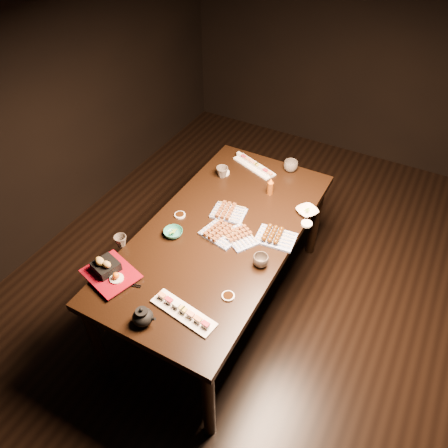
{
  "coord_description": "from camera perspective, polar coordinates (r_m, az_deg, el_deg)",
  "views": [
    {
      "loc": [
        0.6,
        -1.75,
        2.65
      ],
      "look_at": [
        -0.38,
        0.04,
        0.77
      ],
      "focal_mm": 35.0,
      "sensor_mm": 36.0,
      "label": 1
    }
  ],
  "objects": [
    {
      "name": "teacup_far_right",
      "position": [
        3.28,
        8.7,
        7.5
      ],
      "size": [
        0.13,
        0.13,
        0.08
      ],
      "primitive_type": "imported",
      "rotation": [
        0.0,
        0.0,
        -0.4
      ],
      "color": "#4E443C",
      "rests_on": "dining_table"
    },
    {
      "name": "ground",
      "position": [
        3.23,
        5.69,
        -12.79
      ],
      "size": [
        5.0,
        5.0,
        0.0
      ],
      "primitive_type": "plane",
      "color": "black",
      "rests_on": "ground"
    },
    {
      "name": "edamame_bowl_green",
      "position": [
        2.74,
        -6.65,
        -1.14
      ],
      "size": [
        0.12,
        0.12,
        0.04
      ],
      "primitive_type": "imported",
      "rotation": [
        0.0,
        0.0,
        0.01
      ],
      "color": "#2A806B",
      "rests_on": "dining_table"
    },
    {
      "name": "teacup_far_left",
      "position": [
        3.18,
        -0.24,
        6.8
      ],
      "size": [
        0.1,
        0.1,
        0.08
      ],
      "primitive_type": "imported",
      "rotation": [
        0.0,
        0.0,
        -0.15
      ],
      "color": "#4E443C",
      "rests_on": "dining_table"
    },
    {
      "name": "sauce_dish_nw",
      "position": [
        3.23,
        -0.03,
        6.72
      ],
      "size": [
        0.09,
        0.09,
        0.01
      ],
      "primitive_type": "cylinder",
      "rotation": [
        0.0,
        0.0,
        -0.13
      ],
      "color": "white",
      "rests_on": "dining_table"
    },
    {
      "name": "teapot",
      "position": [
        2.31,
        -10.61,
        -11.67
      ],
      "size": [
        0.15,
        0.15,
        0.11
      ],
      "primitive_type": null,
      "rotation": [
        0.0,
        0.0,
        0.17
      ],
      "color": "black",
      "rests_on": "dining_table"
    },
    {
      "name": "tsukune_plate",
      "position": [
        2.71,
        6.81,
        -1.51
      ],
      "size": [
        0.25,
        0.2,
        0.06
      ],
      "primitive_type": null,
      "rotation": [
        0.0,
        0.0,
        0.1
      ],
      "color": "#828EB6",
      "rests_on": "dining_table"
    },
    {
      "name": "edamame_bowl_cream",
      "position": [
        2.93,
        10.79,
        1.64
      ],
      "size": [
        0.18,
        0.18,
        0.03
      ],
      "primitive_type": "imported",
      "rotation": [
        0.0,
        0.0,
        -0.55
      ],
      "color": "#FFECD0",
      "rests_on": "dining_table"
    },
    {
      "name": "sauce_dish_west",
      "position": [
        2.88,
        -5.78,
        1.17
      ],
      "size": [
        0.1,
        0.1,
        0.01
      ],
      "primitive_type": "cylinder",
      "rotation": [
        0.0,
        0.0,
        -0.43
      ],
      "color": "white",
      "rests_on": "dining_table"
    },
    {
      "name": "sauce_dish_east",
      "position": [
        2.85,
        10.75,
        0.04
      ],
      "size": [
        0.09,
        0.09,
        0.01
      ],
      "primitive_type": "cylinder",
      "rotation": [
        0.0,
        0.0,
        -0.31
      ],
      "color": "white",
      "rests_on": "dining_table"
    },
    {
      "name": "sushi_platter_near",
      "position": [
        2.33,
        -5.34,
        -11.21
      ],
      "size": [
        0.4,
        0.16,
        0.05
      ],
      "primitive_type": null,
      "rotation": [
        0.0,
        0.0,
        -0.15
      ],
      "color": "white",
      "rests_on": "dining_table"
    },
    {
      "name": "sushi_platter_far",
      "position": [
        3.3,
        3.97,
        7.75
      ],
      "size": [
        0.37,
        0.23,
        0.04
      ],
      "primitive_type": null,
      "rotation": [
        0.0,
        0.0,
        2.77
      ],
      "color": "white",
      "rests_on": "dining_table"
    },
    {
      "name": "tempura_tray",
      "position": [
        2.54,
        -14.7,
        -5.79
      ],
      "size": [
        0.35,
        0.31,
        0.11
      ],
      "primitive_type": null,
      "rotation": [
        0.0,
        0.0,
        -0.29
      ],
      "color": "black",
      "rests_on": "dining_table"
    },
    {
      "name": "teacup_mid_right",
      "position": [
        2.54,
        4.81,
        -4.79
      ],
      "size": [
        0.13,
        0.13,
        0.07
      ],
      "primitive_type": "imported",
      "rotation": [
        0.0,
        0.0,
        -0.57
      ],
      "color": "#4E443C",
      "rests_on": "dining_table"
    },
    {
      "name": "sauce_dish_se",
      "position": [
        2.4,
        0.55,
        -9.4
      ],
      "size": [
        0.08,
        0.08,
        0.01
      ],
      "primitive_type": "cylinder",
      "rotation": [
        0.0,
        0.0,
        0.17
      ],
      "color": "white",
      "rests_on": "dining_table"
    },
    {
      "name": "chopsticks_se",
      "position": [
        2.34,
        -5.27,
        -11.68
      ],
      "size": [
        0.22,
        0.09,
        0.01
      ],
      "primitive_type": null,
      "rotation": [
        0.0,
        0.0,
        -0.31
      ],
      "color": "black",
      "rests_on": "dining_table"
    },
    {
      "name": "chopsticks_near",
      "position": [
        2.53,
        -13.26,
        -7.5
      ],
      "size": [
        0.23,
        0.08,
        0.01
      ],
      "primitive_type": null,
      "rotation": [
        0.0,
        0.0,
        0.27
      ],
      "color": "black",
      "rests_on": "dining_table"
    },
    {
      "name": "teacup_near_left",
      "position": [
        2.72,
        -13.35,
        -2.16
      ],
      "size": [
        0.08,
        0.08,
        0.07
      ],
      "primitive_type": "imported",
      "rotation": [
        0.0,
        0.0,
        -0.08
      ],
      "color": "#4E443C",
      "rests_on": "dining_table"
    },
    {
      "name": "dining_table",
      "position": [
        3.03,
        -0.45,
        -6.07
      ],
      "size": [
        1.19,
        1.93,
        0.75
      ],
      "primitive_type": "cube",
      "rotation": [
        0.0,
        0.0,
        -0.17
      ],
      "color": "black",
      "rests_on": "ground"
    },
    {
      "name": "yakitori_plate_left",
      "position": [
        2.86,
        0.62,
        1.72
      ],
      "size": [
        0.24,
        0.19,
        0.06
      ],
      "primitive_type": null,
      "rotation": [
        0.0,
        0.0,
        0.15
      ],
      "color": "#828EB6",
      "rests_on": "dining_table"
    },
    {
      "name": "yakitori_plate_center",
      "position": [
        2.71,
        -0.46,
        -1.06
      ],
      "size": [
        0.26,
        0.21,
        0.06
      ],
      "primitive_type": null,
      "rotation": [
        0.0,
        0.0,
        -0.21
      ],
      "color": "#828EB6",
      "rests_on": "dining_table"
    },
    {
      "name": "yakitori_plate_right",
      "position": [
        2.69,
        2.03,
        -1.51
      ],
      "size": [
        0.26,
        0.24,
        0.05
      ],
      "primitive_type": null,
      "rotation": [
        0.0,
        0.0,
        -0.56
      ],
      "color": "#828EB6",
      "rests_on": "dining_table"
    },
    {
      "name": "condiment_bottle",
      "position": [
        3.02,
        6.08,
        4.91
      ],
      "size": [
        0.06,
        0.06,
        0.13
      ],
      "primitive_type": "cylinder",
      "rotation": [
        0.0,
        0.0,
        -0.49
      ],
      "color": "#632F0D",
      "rests_on": "dining_table"
    }
  ]
}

